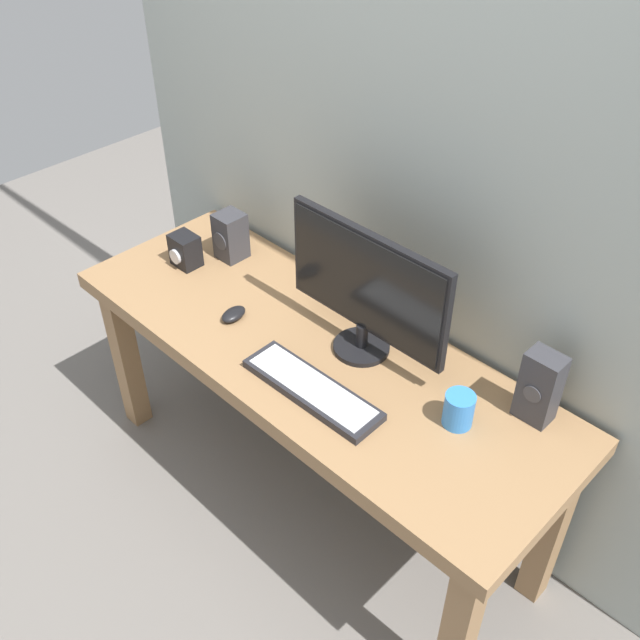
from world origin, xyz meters
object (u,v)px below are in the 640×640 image
object	(u,v)px
mouse	(234,314)
speaker_left	(231,236)
coffee_mug	(459,410)
desk	(312,370)
keyboard_primary	(312,389)
speaker_right	(540,387)
monitor	(366,289)
audio_controller	(185,250)

from	to	relation	value
mouse	speaker_left	xyz separation A→B (m)	(-0.27, 0.22, 0.07)
speaker_left	coffee_mug	world-z (taller)	speaker_left
desk	coffee_mug	world-z (taller)	coffee_mug
desk	coffee_mug	bearing A→B (deg)	5.94
keyboard_primary	speaker_right	world-z (taller)	speaker_right
monitor	speaker_right	distance (m)	0.54
speaker_right	coffee_mug	distance (m)	0.22
keyboard_primary	speaker_left	bearing A→B (deg)	157.51
monitor	speaker_left	size ratio (longest dim) A/B	3.31
speaker_right	audio_controller	bearing A→B (deg)	-170.11
mouse	speaker_left	world-z (taller)	speaker_left
keyboard_primary	audio_controller	world-z (taller)	audio_controller
audio_controller	coffee_mug	distance (m)	1.11
keyboard_primary	speaker_right	distance (m)	0.61
speaker_left	coffee_mug	bearing A→B (deg)	-4.96
monitor	speaker_right	world-z (taller)	monitor
coffee_mug	mouse	bearing A→B (deg)	-170.35
desk	keyboard_primary	bearing A→B (deg)	-44.81
audio_controller	coffee_mug	size ratio (longest dim) A/B	1.16
desk	speaker_right	bearing A→B (deg)	19.03
speaker_right	audio_controller	xyz separation A→B (m)	(-1.24, -0.22, -0.05)
mouse	monitor	bearing A→B (deg)	18.03
mouse	desk	bearing A→B (deg)	8.99
speaker_left	keyboard_primary	bearing A→B (deg)	-22.49
keyboard_primary	speaker_left	xyz separation A→B (m)	(-0.68, 0.28, 0.07)
speaker_right	coffee_mug	size ratio (longest dim) A/B	2.17
monitor	keyboard_primary	bearing A→B (deg)	-83.87
speaker_right	monitor	bearing A→B (deg)	-167.54
audio_controller	monitor	bearing A→B (deg)	8.07
speaker_right	speaker_left	xyz separation A→B (m)	(-1.17, -0.07, -0.02)
desk	audio_controller	world-z (taller)	audio_controller
desk	audio_controller	bearing A→B (deg)	-179.98
desk	mouse	xyz separation A→B (m)	(-0.27, -0.08, 0.12)
monitor	audio_controller	xyz separation A→B (m)	(-0.73, -0.10, -0.16)
monitor	speaker_right	size ratio (longest dim) A/B	2.60
mouse	audio_controller	world-z (taller)	audio_controller
monitor	coffee_mug	world-z (taller)	monitor
speaker_left	audio_controller	size ratio (longest dim) A/B	1.47
desk	keyboard_primary	size ratio (longest dim) A/B	3.80
monitor	keyboard_primary	size ratio (longest dim) A/B	1.27
monitor	audio_controller	size ratio (longest dim) A/B	4.86
monitor	mouse	bearing A→B (deg)	-154.70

